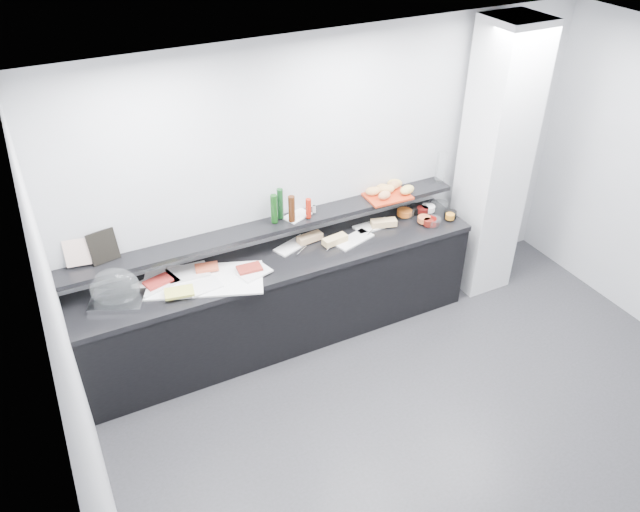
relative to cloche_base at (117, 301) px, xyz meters
name	(u,v)px	position (x,y,z in m)	size (l,w,h in m)	color
ground	(454,439)	(2.10, -1.70, -0.92)	(5.00, 5.00, 0.00)	#2D2D30
back_wall	(337,181)	(2.10, 0.30, 0.43)	(5.00, 0.02, 2.70)	#B8BBC0
ceiling	(513,110)	(2.10, -1.70, 1.78)	(5.00, 5.00, 0.00)	white
column	(494,164)	(3.60, -0.05, 0.43)	(0.50, 0.50, 2.70)	silver
buffet_cabinet	(283,301)	(1.40, 0.00, -0.50)	(3.60, 0.60, 0.85)	black
counter_top	(281,261)	(1.40, 0.00, -0.05)	(3.62, 0.62, 0.05)	black
wall_shelf	(272,226)	(1.40, 0.17, 0.21)	(3.60, 0.25, 0.04)	black
cloche_base	(117,301)	(0.00, 0.00, 0.00)	(0.41, 0.27, 0.04)	#B6B9BD
cloche_dome	(115,288)	(0.01, 0.03, 0.11)	(0.38, 0.25, 0.34)	white
linen_runner	(203,280)	(0.69, -0.02, -0.01)	(0.97, 0.46, 0.01)	white
platter_meat_a	(156,283)	(0.33, 0.09, 0.00)	(0.34, 0.22, 0.01)	white
food_meat_a	(158,282)	(0.35, 0.08, 0.02)	(0.22, 0.14, 0.02)	maroon
platter_salmon	(188,272)	(0.60, 0.12, 0.00)	(0.34, 0.23, 0.01)	silver
food_salmon	(207,267)	(0.76, 0.10, 0.02)	(0.19, 0.12, 0.02)	#D34C2B
platter_cheese	(203,286)	(0.66, -0.12, 0.00)	(0.28, 0.18, 0.01)	white
food_cheese	(179,292)	(0.46, -0.14, 0.02)	(0.23, 0.15, 0.02)	#D8D754
platter_meat_b	(255,272)	(1.10, -0.13, 0.00)	(0.26, 0.18, 0.01)	white
food_meat_b	(249,268)	(1.08, -0.08, 0.02)	(0.20, 0.13, 0.02)	maroon
sandwich_plate_left	(293,246)	(1.57, 0.13, -0.01)	(0.35, 0.15, 0.01)	white
sandwich_food_left	(310,238)	(1.73, 0.12, 0.02)	(0.23, 0.09, 0.06)	tan
tongs_left	(302,250)	(1.60, 0.00, 0.00)	(0.01, 0.01, 0.16)	silver
sandwich_plate_mid	(354,240)	(2.10, -0.03, -0.01)	(0.38, 0.16, 0.01)	silver
sandwich_food_mid	(335,240)	(1.92, -0.01, 0.02)	(0.23, 0.09, 0.06)	tan
tongs_mid	(331,246)	(1.86, -0.06, 0.00)	(0.01, 0.01, 0.16)	silver
sandwich_plate_right	(373,226)	(2.38, 0.10, -0.01)	(0.36, 0.16, 0.01)	white
sandwich_food_right	(384,223)	(2.46, 0.05, 0.02)	(0.24, 0.09, 0.06)	#E0B575
tongs_right	(371,231)	(2.31, 0.01, 0.00)	(0.01, 0.01, 0.16)	#BABCC1
bowl_glass_fruit	(406,213)	(2.76, 0.13, 0.02)	(0.16, 0.16, 0.07)	white
fill_glass_fruit	(404,212)	(2.74, 0.12, 0.03)	(0.14, 0.14, 0.05)	#D3621C
bowl_black_jam	(416,209)	(2.89, 0.14, 0.02)	(0.13, 0.13, 0.07)	black
fill_black_jam	(423,210)	(2.92, 0.08, 0.03)	(0.11, 0.11, 0.05)	#520E0B
bowl_glass_cream	(440,206)	(3.13, 0.08, 0.02)	(0.17, 0.17, 0.07)	white
fill_glass_cream	(428,208)	(2.99, 0.09, 0.03)	(0.13, 0.13, 0.05)	white
bowl_red_jam	(430,222)	(2.87, -0.12, 0.02)	(0.12, 0.12, 0.07)	maroon
fill_red_jam	(428,222)	(2.84, -0.13, 0.03)	(0.09, 0.09, 0.05)	#63150E
bowl_glass_salmon	(433,222)	(2.89, -0.13, 0.02)	(0.16, 0.16, 0.07)	white
fill_glass_salmon	(424,219)	(2.83, -0.07, 0.03)	(0.12, 0.12, 0.05)	#CD6432
bowl_black_fruit	(450,215)	(3.12, -0.10, 0.02)	(0.12, 0.12, 0.07)	black
fill_black_fruit	(450,216)	(3.08, -0.14, 0.03)	(0.08, 0.08, 0.05)	orange
framed_print	(103,247)	(0.01, 0.25, 0.36)	(0.22, 0.02, 0.26)	black
print_art	(77,253)	(-0.19, 0.25, 0.36)	(0.19, 0.00, 0.22)	beige
condiment_tray	(297,216)	(1.65, 0.19, 0.24)	(0.24, 0.15, 0.01)	white
bottle_green_a	(274,209)	(1.42, 0.18, 0.37)	(0.06, 0.06, 0.26)	#103C10
bottle_brown	(292,209)	(1.57, 0.13, 0.36)	(0.06, 0.06, 0.24)	#3C1C0B
bottle_green_b	(280,204)	(1.50, 0.22, 0.38)	(0.05, 0.05, 0.28)	#103D17
bottle_hot	(308,208)	(1.72, 0.12, 0.33)	(0.05, 0.05, 0.18)	#AC1C0C
shaker_salt	(314,209)	(1.80, 0.17, 0.28)	(0.03, 0.03, 0.07)	silver
shaker_pepper	(314,209)	(1.80, 0.18, 0.28)	(0.03, 0.03, 0.07)	silver
bread_tray	(388,196)	(2.55, 0.14, 0.24)	(0.41, 0.29, 0.02)	#B83113
bread_roll_nw	(373,191)	(2.43, 0.20, 0.29)	(0.15, 0.09, 0.08)	tan
bread_roll_n	(382,188)	(2.53, 0.22, 0.29)	(0.12, 0.08, 0.08)	tan
bread_roll_ne	(395,183)	(2.69, 0.25, 0.29)	(0.14, 0.09, 0.08)	tan
bread_roll_sw	(384,195)	(2.48, 0.09, 0.29)	(0.12, 0.08, 0.08)	#C87F4C
bread_roll_se	(407,190)	(2.72, 0.08, 0.29)	(0.16, 0.10, 0.08)	gold
bread_roll_midw	(386,189)	(2.56, 0.18, 0.29)	(0.16, 0.10, 0.08)	tan
bread_roll_mide	(394,185)	(2.66, 0.22, 0.29)	(0.14, 0.09, 0.08)	#B07743
carafe	(441,168)	(3.16, 0.18, 0.38)	(0.10, 0.10, 0.30)	silver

